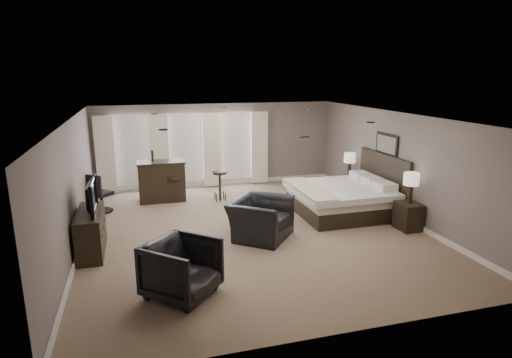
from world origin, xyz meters
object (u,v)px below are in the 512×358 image
object	(u,v)px
nightstand_near	(408,216)
armchair_near	(261,212)
nightstand_far	(348,186)
lamp_near	(411,188)
bar_stool_left	(174,190)
dresser	(91,232)
bar_stool_right	(220,186)
tv	(89,208)
armchair_far	(182,266)
lamp_far	(349,165)
bar_counter	(162,181)
desk_chair	(101,193)
bed	(345,185)

from	to	relation	value
nightstand_near	armchair_near	distance (m)	3.46
nightstand_near	nightstand_far	xyz separation A→B (m)	(0.00, 2.90, -0.03)
lamp_near	bar_stool_left	size ratio (longest dim) A/B	0.97
dresser	bar_stool_right	bearing A→B (deg)	41.78
lamp_near	dresser	size ratio (longest dim) A/B	0.48
tv	dresser	bearing A→B (deg)	0.00
armchair_far	bar_stool_right	size ratio (longest dim) A/B	1.22
dresser	bar_stool_right	xyz separation A→B (m)	(3.19, 2.85, -0.01)
lamp_far	bar_stool_right	bearing A→B (deg)	171.64
bar_counter	armchair_far	bearing A→B (deg)	-90.53
lamp_near	dresser	xyz separation A→B (m)	(-6.92, 0.60, -0.55)
nightstand_near	bar_counter	world-z (taller)	bar_counter
nightstand_near	desk_chair	world-z (taller)	desk_chair
desk_chair	nightstand_far	bearing A→B (deg)	-142.68
nightstand_far	desk_chair	distance (m)	6.90
nightstand_near	desk_chair	distance (m)	7.63
nightstand_near	armchair_far	xyz separation A→B (m)	(-5.36, -1.63, 0.20)
lamp_far	tv	size ratio (longest dim) A/B	0.62
tv	bar_counter	bearing A→B (deg)	-26.14
lamp_near	bar_counter	distance (m)	6.59
dresser	armchair_near	world-z (taller)	armchair_near
lamp_near	bar_counter	world-z (taller)	lamp_near
bed	nightstand_near	distance (m)	1.76
nightstand_near	bar_counter	bearing A→B (deg)	143.83
lamp_far	bar_counter	xyz separation A→B (m)	(-5.31, 0.98, -0.35)
tv	armchair_far	size ratio (longest dim) A/B	1.08
nightstand_near	bar_stool_right	bearing A→B (deg)	137.25
bed	nightstand_far	world-z (taller)	bed
nightstand_near	lamp_far	distance (m)	2.96
bed	bar_stool_left	size ratio (longest dim) A/B	3.21
bed	bar_counter	bearing A→B (deg)	151.19
dresser	desk_chair	distance (m)	2.69
nightstand_far	lamp_far	size ratio (longest dim) A/B	0.83
nightstand_near	lamp_far	xyz separation A→B (m)	(0.00, 2.90, 0.61)
nightstand_far	desk_chair	xyz separation A→B (m)	(-6.89, 0.38, 0.23)
nightstand_far	armchair_far	distance (m)	7.02
tv	bar_stool_right	distance (m)	4.31
bar_stool_left	desk_chair	world-z (taller)	desk_chair
lamp_far	desk_chair	distance (m)	6.91
bed	lamp_far	bearing A→B (deg)	58.46
bar_counter	bar_stool_left	bearing A→B (deg)	-40.77
tv	bar_stool_left	xyz separation A→B (m)	(1.91, 3.02, -0.57)
desk_chair	bar_counter	bearing A→B (deg)	-118.76
armchair_far	tv	bearing A→B (deg)	78.00
nightstand_far	lamp_far	world-z (taller)	lamp_far
lamp_far	lamp_near	bearing A→B (deg)	-90.00
tv	bar_stool_left	size ratio (longest dim) A/B	1.52
armchair_far	bar_counter	bearing A→B (deg)	42.47
nightstand_far	bar_stool_left	xyz separation A→B (m)	(-5.01, 0.72, 0.08)
nightstand_near	bar_counter	distance (m)	6.58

